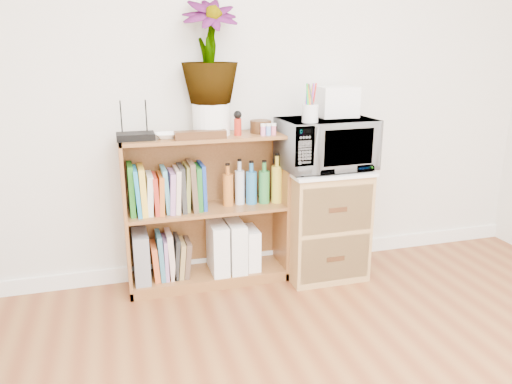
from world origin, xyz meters
name	(u,v)px	position (x,y,z in m)	size (l,w,h in m)	color
skirting_board	(254,259)	(0.00, 2.24, 0.05)	(4.00, 0.02, 0.10)	white
bookshelf	(207,211)	(-0.35, 2.10, 0.47)	(1.00, 0.30, 0.95)	brown
wicker_unit	(322,223)	(0.40, 2.02, 0.35)	(0.50, 0.45, 0.70)	#9E7542
microwave	(326,144)	(0.40, 2.02, 0.88)	(0.57, 0.38, 0.31)	white
pen_cup	(310,113)	(0.24, 1.90, 1.09)	(0.10, 0.10, 0.11)	silver
small_appliance	(336,102)	(0.49, 2.09, 1.13)	(0.24, 0.20, 0.19)	white
router	(135,136)	(-0.75, 2.08, 0.97)	(0.21, 0.14, 0.04)	black
white_bowl	(166,136)	(-0.58, 2.07, 0.97)	(0.13, 0.13, 0.03)	white
plant_pot	(211,119)	(-0.30, 2.12, 1.04)	(0.22, 0.22, 0.19)	white
potted_plant	(209,52)	(-0.30, 2.12, 1.43)	(0.33, 0.33, 0.58)	#32732E
trinket_box	(200,135)	(-0.39, 2.00, 0.97)	(0.30, 0.07, 0.05)	#361E0E
kokeshi_doll	(238,127)	(-0.15, 2.06, 1.00)	(0.04, 0.04, 0.10)	#A12013
wooden_bowl	(261,127)	(0.00, 2.11, 0.99)	(0.13, 0.13, 0.08)	#351F0E
paint_jars	(268,130)	(0.02, 2.01, 0.98)	(0.12, 0.04, 0.06)	pink
file_box	(141,256)	(-0.77, 2.10, 0.22)	(0.09, 0.25, 0.31)	gray
magazine_holder_left	(218,247)	(-0.29, 2.09, 0.23)	(0.10, 0.26, 0.32)	white
magazine_holder_mid	(235,245)	(-0.17, 2.09, 0.23)	(0.10, 0.26, 0.32)	white
magazine_holder_right	(250,248)	(-0.07, 2.09, 0.20)	(0.08, 0.21, 0.27)	white
cookbooks	(167,190)	(-0.58, 2.10, 0.64)	(0.45, 0.20, 0.30)	#22731E
liquor_bottles	(254,182)	(-0.04, 2.10, 0.64)	(0.38, 0.07, 0.31)	#B86322
lower_books	(170,257)	(-0.59, 2.10, 0.20)	(0.25, 0.19, 0.29)	#D05724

